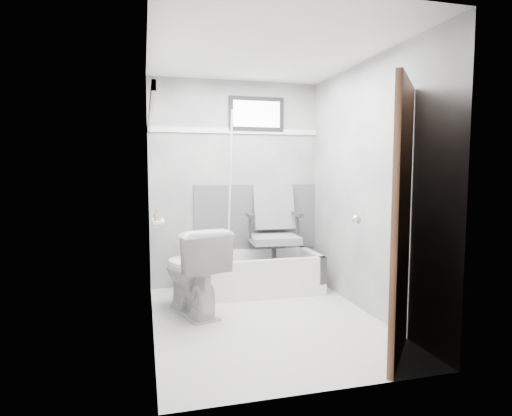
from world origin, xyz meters
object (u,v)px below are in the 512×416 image
object	(u,v)px
toilet	(193,271)
soap_bottle_a	(157,215)
office_chair	(274,232)
bathtub	(252,273)
soap_bottle_b	(157,214)
door	(461,226)

from	to	relation	value
toilet	soap_bottle_a	world-z (taller)	soap_bottle_a
office_chair	toilet	xyz separation A→B (m)	(-0.99, -0.60, -0.25)
bathtub	toilet	bearing A→B (deg)	-142.41
soap_bottle_b	toilet	bearing A→B (deg)	-9.04
bathtub	door	distance (m)	2.50
office_chair	door	world-z (taller)	door
toilet	soap_bottle_b	size ratio (longest dim) A/B	9.53
door	office_chair	bearing A→B (deg)	105.10
toilet	door	world-z (taller)	door
bathtub	toilet	world-z (taller)	toilet
door	soap_bottle_a	bearing A→B (deg)	140.94
office_chair	soap_bottle_b	size ratio (longest dim) A/B	12.42
bathtub	door	size ratio (longest dim) A/B	0.75
soap_bottle_a	soap_bottle_b	xyz separation A→B (m)	(0.00, 0.14, -0.01)
soap_bottle_a	soap_bottle_b	size ratio (longest dim) A/B	1.27
toilet	soap_bottle_b	world-z (taller)	soap_bottle_b
soap_bottle_a	bathtub	bearing A→B (deg)	31.81
bathtub	office_chair	bearing A→B (deg)	7.63
bathtub	soap_bottle_a	distance (m)	1.45
office_chair	soap_bottle_a	world-z (taller)	office_chair
door	soap_bottle_b	size ratio (longest dim) A/B	22.77
soap_bottle_a	soap_bottle_b	world-z (taller)	soap_bottle_a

